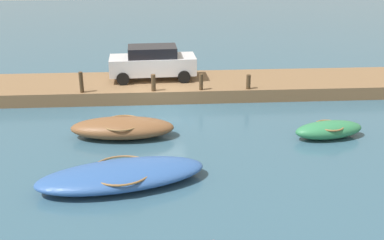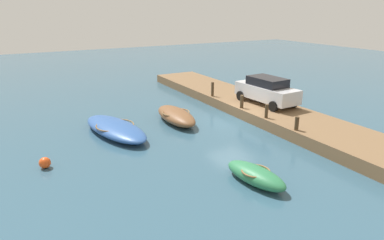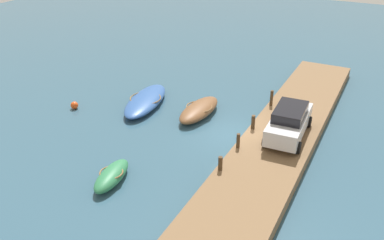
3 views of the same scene
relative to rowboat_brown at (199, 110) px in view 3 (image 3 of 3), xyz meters
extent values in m
plane|color=#33566B|center=(-1.43, -3.08, -0.41)|extent=(84.00, 84.00, 0.00)
cube|color=brown|center=(-1.43, -5.59, -0.09)|extent=(25.78, 3.74, 0.65)
ellipsoid|color=brown|center=(0.00, 0.00, -0.01)|extent=(4.20, 1.75, 0.81)
torus|color=olive|center=(0.00, 0.00, 0.21)|extent=(1.72, 1.72, 0.07)
ellipsoid|color=#2D7A4C|center=(-8.27, 0.63, -0.06)|extent=(2.99, 1.52, 0.69)
torus|color=olive|center=(-8.27, 0.63, 0.13)|extent=(1.32, 1.32, 0.07)
ellipsoid|color=#2D569E|center=(-0.26, 3.84, -0.07)|extent=(5.76, 3.06, 0.68)
torus|color=olive|center=(-0.26, 3.84, 0.12)|extent=(2.44, 2.44, 0.07)
cylinder|color=#47331E|center=(-5.83, -3.97, 0.59)|extent=(0.21, 0.21, 0.71)
cylinder|color=#47331E|center=(-3.52, -3.97, 0.63)|extent=(0.19, 0.19, 0.79)
cylinder|color=#47331E|center=(-1.22, -3.97, 0.64)|extent=(0.22, 0.22, 0.81)
cylinder|color=#47331E|center=(2.18, -3.97, 0.74)|extent=(0.19, 0.19, 1.00)
cube|color=silver|center=(-1.18, -5.96, 0.99)|extent=(4.47, 1.93, 0.88)
cube|color=black|center=(-1.18, -5.96, 1.70)|extent=(2.53, 1.63, 0.53)
cylinder|color=black|center=(0.31, -5.03, 0.56)|extent=(0.65, 0.25, 0.64)
cylinder|color=black|center=(0.40, -6.74, 0.56)|extent=(0.65, 0.25, 0.64)
cylinder|color=black|center=(-2.76, -5.18, 0.56)|extent=(0.65, 0.25, 0.64)
cylinder|color=black|center=(-2.67, -6.90, 0.56)|extent=(0.65, 0.25, 0.64)
sphere|color=#E54C19|center=(-2.81, 7.72, -0.16)|extent=(0.49, 0.49, 0.49)
camera|label=1|loc=(-1.64, 16.98, 7.07)|focal=42.53mm
camera|label=2|loc=(-17.46, 8.58, 6.17)|focal=31.62mm
camera|label=3|loc=(-21.12, -10.24, 11.49)|focal=38.77mm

